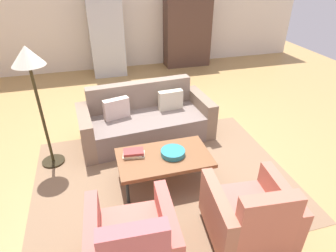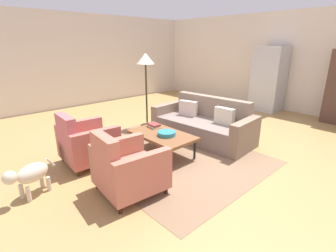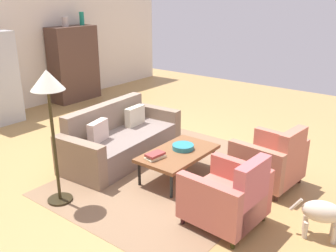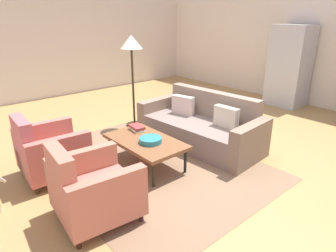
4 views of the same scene
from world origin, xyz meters
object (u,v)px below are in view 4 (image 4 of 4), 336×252
object	(u,v)px
couch	(202,127)
coffee_table	(145,142)
armchair_left	(48,153)
floor_lamp	(132,51)
armchair_right	(90,191)
refrigerator	(290,66)
book_stack	(137,128)
fruit_bowl	(150,140)

from	to	relation	value
couch	coffee_table	distance (m)	1.19
coffee_table	armchair_left	distance (m)	1.31
armchair_left	floor_lamp	xyz separation A→B (m)	(-0.87, 1.99, 1.10)
armchair_right	refrigerator	size ratio (longest dim) A/B	0.48
couch	armchair_right	bearing A→B (deg)	99.97
coffee_table	book_stack	distance (m)	0.40
coffee_table	book_stack	bearing A→B (deg)	162.23
armchair_left	book_stack	distance (m)	1.31
armchair_left	refrigerator	size ratio (longest dim) A/B	0.48
refrigerator	floor_lamp	size ratio (longest dim) A/B	1.08
armchair_left	armchair_right	size ratio (longest dim) A/B	1.00
couch	fruit_bowl	xyz separation A→B (m)	(0.13, -1.19, 0.15)
couch	book_stack	bearing A→B (deg)	66.68
armchair_left	coffee_table	bearing A→B (deg)	65.93
couch	armchair_left	world-z (taller)	armchair_left
couch	refrigerator	xyz separation A→B (m)	(-0.27, 3.24, 0.64)
armchair_right	refrigerator	distance (m)	5.69
armchair_right	book_stack	size ratio (longest dim) A/B	2.88
armchair_left	fruit_bowl	distance (m)	1.38
couch	refrigerator	size ratio (longest dim) A/B	1.17
book_stack	armchair_left	bearing A→B (deg)	-100.17
fruit_bowl	floor_lamp	distance (m)	2.06
armchair_left	armchair_right	bearing A→B (deg)	3.31
book_stack	refrigerator	size ratio (longest dim) A/B	0.17
fruit_bowl	refrigerator	size ratio (longest dim) A/B	0.17
fruit_bowl	floor_lamp	xyz separation A→B (m)	(-1.59, 0.82, 1.01)
coffee_table	fruit_bowl	size ratio (longest dim) A/B	3.82
floor_lamp	fruit_bowl	bearing A→B (deg)	-27.30
armchair_right	book_stack	world-z (taller)	armchair_right
couch	fruit_bowl	distance (m)	1.20
couch	armchair_right	xyz separation A→B (m)	(0.60, -2.35, 0.06)
fruit_bowl	floor_lamp	bearing A→B (deg)	152.70
fruit_bowl	couch	bearing A→B (deg)	96.05
book_stack	floor_lamp	size ratio (longest dim) A/B	0.18
coffee_table	armchair_left	xyz separation A→B (m)	(-0.60, -1.17, -0.02)
coffee_table	floor_lamp	distance (m)	2.00
fruit_bowl	book_stack	world-z (taller)	book_stack
armchair_left	fruit_bowl	xyz separation A→B (m)	(0.72, 1.17, 0.09)
armchair_left	fruit_bowl	size ratio (longest dim) A/B	2.80
couch	fruit_bowl	world-z (taller)	couch
armchair_left	floor_lamp	distance (m)	2.43
armchair_right	book_stack	xyz separation A→B (m)	(-0.97, 1.29, 0.10)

